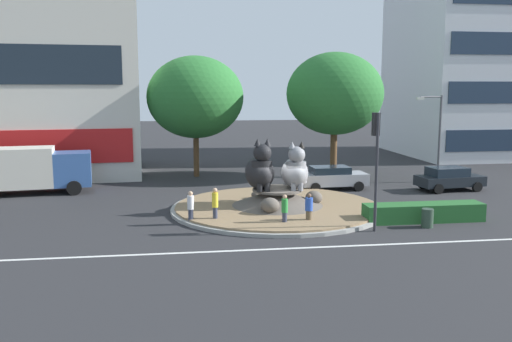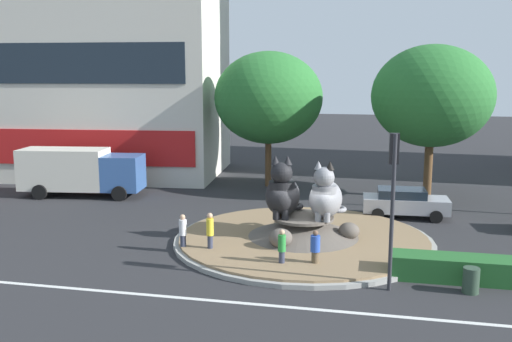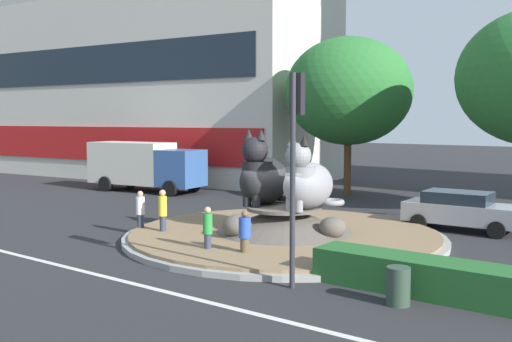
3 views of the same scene
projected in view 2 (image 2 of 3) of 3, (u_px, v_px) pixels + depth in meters
The scene contains 18 objects.
ground_plane at pixel (303, 242), 25.27m from camera, with size 160.00×160.00×0.00m, color #28282B.
lane_centreline at pixel (274, 306), 18.33m from camera, with size 112.00×0.20×0.01m, color silver.
roundabout_island at pixel (303, 234), 25.18m from camera, with size 11.52×11.52×1.18m.
cat_statue_black at pixel (283, 193), 25.06m from camera, with size 1.79×2.89×2.78m.
cat_statue_grey at pixel (325, 197), 24.67m from camera, with size 1.77×2.63×2.60m.
traffic_light_mast at pixel (393, 183), 19.12m from camera, with size 0.34×0.46×5.47m.
shophouse_block at pixel (39, 82), 42.31m from camera, with size 28.05×13.02×17.54m.
clipped_hedge_strip at pixel (476, 270), 20.39m from camera, with size 6.01×1.20×0.90m, color #235B28.
broadleaf_tree_behind_island at pixel (268, 98), 36.73m from camera, with size 7.05×7.05×8.86m.
second_tree_near_tower at pixel (432, 96), 33.16m from camera, with size 7.06×7.06×9.12m.
third_tree_left at pixel (169, 90), 40.06m from camera, with size 4.42×4.42×8.19m.
pedestrian_white_shirt at pixel (183, 232), 23.62m from camera, with size 0.33×0.33×1.65m.
pedestrian_green_shirt at pixel (282, 248), 21.57m from camera, with size 0.30×0.30×1.59m.
pedestrian_yellow_shirt at pixel (210, 232), 23.36m from camera, with size 0.30×0.30×1.78m.
pedestrian_blue_shirt at pixel (315, 249), 21.60m from camera, with size 0.37×0.37×1.55m.
hatchback_near_shophouse at pixel (405, 202), 29.43m from camera, with size 4.42×2.17×1.52m.
delivery_box_truck at pixel (80, 170), 34.37m from camera, with size 7.59×3.23×2.92m.
litter_bin at pixel (471, 280), 19.34m from camera, with size 0.56×0.56×0.90m.
Camera 2 is at (3.05, -24.24, 7.48)m, focal length 39.62 mm.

